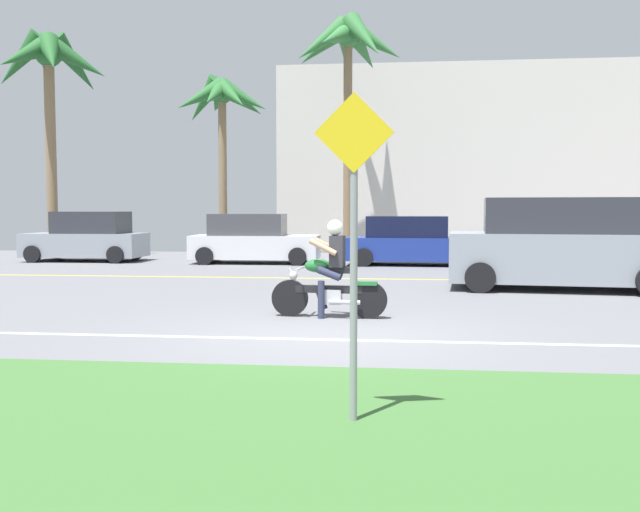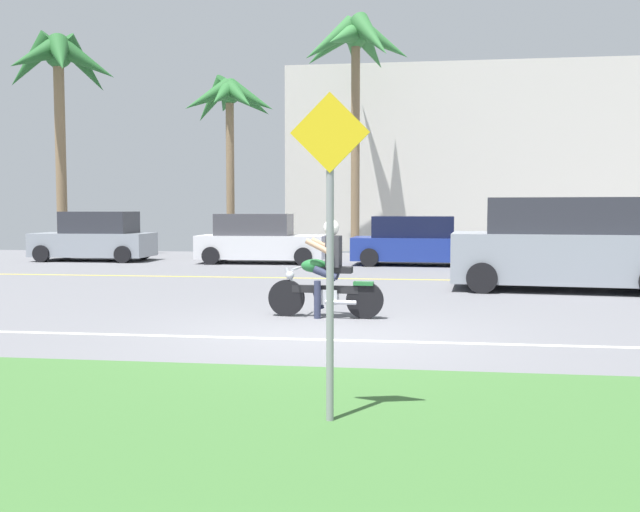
# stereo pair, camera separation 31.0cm
# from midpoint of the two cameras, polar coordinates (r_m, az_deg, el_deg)

# --- Properties ---
(ground) EXTENTS (56.00, 30.00, 0.04)m
(ground) POSITION_cam_midpoint_polar(r_m,az_deg,el_deg) (12.61, 2.50, -4.15)
(ground) COLOR slate
(grass_median) EXTENTS (56.00, 3.80, 0.06)m
(grass_median) POSITION_cam_midpoint_polar(r_m,az_deg,el_deg) (5.71, -4.01, -13.56)
(grass_median) COLOR #3D6B33
(grass_median) RESTS_ON ground
(lane_line_near) EXTENTS (50.40, 0.12, 0.01)m
(lane_line_near) POSITION_cam_midpoint_polar(r_m,az_deg,el_deg) (9.29, 0.64, -6.90)
(lane_line_near) COLOR silver
(lane_line_near) RESTS_ON ground
(lane_line_far) EXTENTS (50.40, 0.12, 0.01)m
(lane_line_far) POSITION_cam_midpoint_polar(r_m,az_deg,el_deg) (17.31, 3.90, -1.89)
(lane_line_far) COLOR yellow
(lane_line_far) RESTS_ON ground
(motorcyclist) EXTENTS (1.88, 0.61, 1.57)m
(motorcyclist) POSITION_cam_midpoint_polar(r_m,az_deg,el_deg) (11.10, 1.32, -1.68)
(motorcyclist) COLOR black
(motorcyclist) RESTS_ON ground
(suv_nearby) EXTENTS (4.93, 2.65, 1.98)m
(suv_nearby) POSITION_cam_midpoint_polar(r_m,az_deg,el_deg) (15.82, 19.97, 0.83)
(suv_nearby) COLOR #8C939E
(suv_nearby) RESTS_ON ground
(parked_car_0) EXTENTS (3.90, 1.87, 1.66)m
(parked_car_0) POSITION_cam_midpoint_polar(r_m,az_deg,el_deg) (24.47, -17.67, 1.42)
(parked_car_0) COLOR #8C939E
(parked_car_0) RESTS_ON ground
(parked_car_1) EXTENTS (4.09, 1.85, 1.59)m
(parked_car_1) POSITION_cam_midpoint_polar(r_m,az_deg,el_deg) (22.38, -4.61, 1.30)
(parked_car_1) COLOR silver
(parked_car_1) RESTS_ON ground
(parked_car_2) EXTENTS (4.33, 2.02, 1.52)m
(parked_car_2) POSITION_cam_midpoint_polar(r_m,az_deg,el_deg) (21.72, 8.55, 1.12)
(parked_car_2) COLOR navy
(parked_car_2) RESTS_ON ground
(palm_tree_0) EXTENTS (4.27, 4.32, 8.88)m
(palm_tree_0) POSITION_cam_midpoint_polar(r_m,az_deg,el_deg) (26.65, 3.22, 16.51)
(palm_tree_0) COLOR #846B4C
(palm_tree_0) RESTS_ON ground
(palm_tree_1) EXTENTS (4.33, 4.31, 8.18)m
(palm_tree_1) POSITION_cam_midpoint_polar(r_m,az_deg,el_deg) (27.53, -20.36, 14.17)
(palm_tree_1) COLOR #846B4C
(palm_tree_1) RESTS_ON ground
(palm_tree_2) EXTENTS (3.47, 3.57, 6.53)m
(palm_tree_2) POSITION_cam_midpoint_polar(r_m,az_deg,el_deg) (25.26, -7.09, 12.27)
(palm_tree_2) COLOR #846B4C
(palm_tree_2) RESTS_ON ground
(street_sign) EXTENTS (0.62, 0.06, 2.64)m
(street_sign) POSITION_cam_midpoint_polar(r_m,az_deg,el_deg) (5.41, 2.47, 2.44)
(street_sign) COLOR gray
(street_sign) RESTS_ON ground
(building_far) EXTENTS (15.15, 4.00, 7.64)m
(building_far) POSITION_cam_midpoint_polar(r_m,az_deg,el_deg) (30.61, 12.32, 7.69)
(building_far) COLOR beige
(building_far) RESTS_ON ground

